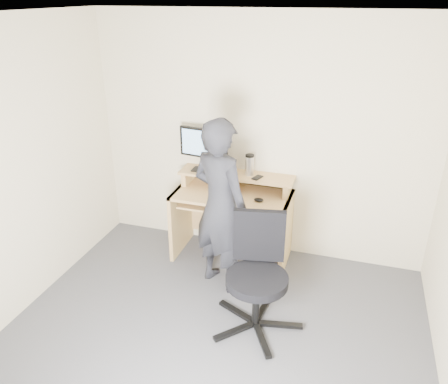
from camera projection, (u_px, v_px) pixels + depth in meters
The scene contains 14 objects.
ground at pixel (204, 356), 3.46m from camera, with size 3.50×3.50×0.00m, color #515257.
back_wall at pixel (260, 140), 4.46m from camera, with size 3.50×0.02×2.50m, color beige.
ceiling at pixel (195, 18), 2.42m from camera, with size 3.50×3.50×0.02m, color white.
desk at pixel (234, 208), 4.61m from camera, with size 1.20×0.60×0.91m.
monitor at pixel (202, 146), 4.49m from camera, with size 0.49×0.14×0.46m.
external_drive at pixel (224, 162), 4.54m from camera, with size 0.07×0.13×0.20m, color black.
travel_mug at pixel (250, 166), 4.46m from camera, with size 0.09×0.09×0.20m, color silver.
smartphone at pixel (257, 178), 4.42m from camera, with size 0.07×0.13×0.01m, color black.
charger at pixel (215, 174), 4.49m from camera, with size 0.04×0.04×0.04m, color black.
headphones at pixel (214, 169), 4.63m from camera, with size 0.16×0.16×0.02m, color silver.
keyboard at pixel (230, 205), 4.42m from camera, with size 0.46×0.18×0.03m, color black.
mouse at pixel (259, 200), 4.28m from camera, with size 0.10×0.06×0.04m, color black.
office_chair at pixel (257, 269), 3.61m from camera, with size 0.78×0.77×0.98m.
person at pixel (220, 206), 4.00m from camera, with size 0.61×0.40×1.68m, color black.
Camera 1 is at (0.93, -2.43, 2.63)m, focal length 35.00 mm.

